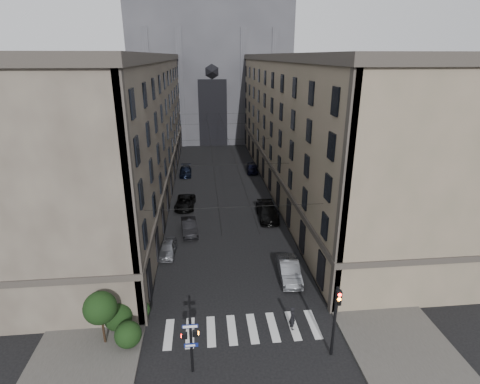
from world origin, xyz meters
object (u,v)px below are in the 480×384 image
object	(u,v)px
traffic_light_right	(336,314)
car_right_far	(252,168)
car_left_far	(185,171)
gothic_tower	(210,59)
car_left_near	(168,248)
car_left_midnear	(189,227)
car_left_midfar	(185,202)
pedestrian	(292,318)
car_right_near	(289,270)
car_right_midnear	(268,209)
car_right_midfar	(267,213)
pedestrian_signal_left	(191,341)

from	to	relation	value
traffic_light_right	car_right_far	bearing A→B (deg)	89.73
car_left_far	gothic_tower	bearing A→B (deg)	79.94
car_left_near	car_left_midnear	size ratio (longest dim) A/B	0.87
car_left_midnear	car_left_midfar	bearing A→B (deg)	89.19
car_left_near	pedestrian	distance (m)	15.34
car_left_midnear	pedestrian	distance (m)	18.10
car_right_near	car_left_midnear	bearing A→B (deg)	135.81
car_right_midnear	car_right_midfar	xyz separation A→B (m)	(-0.31, -1.61, 0.14)
car_right_midfar	car_right_far	bearing A→B (deg)	89.13
traffic_light_right	car_left_midnear	world-z (taller)	traffic_light_right
traffic_light_right	car_right_near	distance (m)	9.58
traffic_light_right	car_right_midnear	distance (m)	23.87
gothic_tower	pedestrian_signal_left	size ratio (longest dim) A/B	14.50
gothic_tower	car_left_midfar	bearing A→B (deg)	-96.05
car_left_far	car_right_midfar	distance (m)	21.45
traffic_light_right	car_left_midnear	bearing A→B (deg)	117.13
car_left_midnear	car_right_midnear	size ratio (longest dim) A/B	0.97
car_left_near	car_left_midfar	world-z (taller)	car_left_midfar
car_left_midnear	car_right_near	xyz separation A→B (m)	(9.01, -9.91, 0.05)
car_left_midnear	car_left_far	xyz separation A→B (m)	(-1.18, 21.70, -0.07)
pedestrian_signal_left	car_left_midfar	world-z (taller)	pedestrian_signal_left
gothic_tower	traffic_light_right	bearing A→B (deg)	-85.62
car_right_midfar	car_right_midnear	bearing A→B (deg)	80.50
pedestrian_signal_left	car_right_midfar	bearing A→B (deg)	69.09
car_right_midnear	car_left_far	bearing A→B (deg)	118.98
gothic_tower	traffic_light_right	size ratio (longest dim) A/B	11.15
car_left_midnear	car_right_midfar	size ratio (longest dim) A/B	0.83
car_left_midfar	car_right_midnear	xyz separation A→B (m)	(10.31, -2.97, -0.06)
car_right_midfar	pedestrian	world-z (taller)	pedestrian
gothic_tower	car_right_far	world-z (taller)	gothic_tower
pedestrian_signal_left	car_left_near	xyz separation A→B (m)	(-2.69, 15.02, -1.64)
pedestrian_signal_left	car_right_far	bearing A→B (deg)	77.46
car_left_far	car_right_midnear	size ratio (longest dim) A/B	1.00
car_right_near	car_left_near	bearing A→B (deg)	157.47
traffic_light_right	car_right_far	distance (m)	41.50
car_left_near	car_right_midnear	size ratio (longest dim) A/B	0.84
car_right_midnear	car_right_far	size ratio (longest dim) A/B	1.04
car_left_near	pedestrian	world-z (taller)	pedestrian
traffic_light_right	pedestrian	bearing A→B (deg)	125.94
car_right_near	car_left_midfar	bearing A→B (deg)	122.64
pedestrian_signal_left	car_right_midnear	bearing A→B (deg)	69.74
car_left_near	car_left_midfar	xyz separation A→B (m)	(1.28, 12.08, 0.04)
traffic_light_right	pedestrian_signal_left	bearing A→B (deg)	-177.36
car_right_midnear	pedestrian	world-z (taller)	pedestrian
car_left_midnear	car_right_midfar	xyz separation A→B (m)	(9.29, 2.98, 0.04)
gothic_tower	car_right_midfar	world-z (taller)	gothic_tower
car_left_midfar	car_right_midnear	bearing A→B (deg)	-12.25
traffic_light_right	car_left_near	world-z (taller)	traffic_light_right
gothic_tower	car_right_near	world-z (taller)	gothic_tower
traffic_light_right	car_right_midnear	bearing A→B (deg)	90.49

